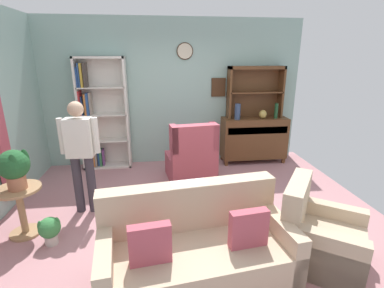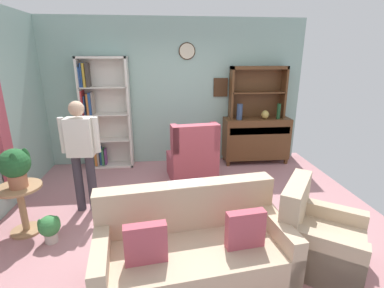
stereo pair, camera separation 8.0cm
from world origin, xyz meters
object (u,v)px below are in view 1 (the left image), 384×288
potted_plant_small (49,229)px  coffee_table (180,203)px  sideboard (254,138)px  person_reading (81,150)px  armchair_floral (318,237)px  plant_stand (21,206)px  sideboard_hutch (255,85)px  vase_round (263,114)px  bookshelf (100,116)px  wingback_chair (192,159)px  potted_plant_large (14,167)px  couch_floral (196,251)px  book_stack (173,199)px  vase_tall (238,112)px  bottle_wine (276,111)px

potted_plant_small → coffee_table: 1.54m
sideboard → person_reading: person_reading is taller
armchair_floral → plant_stand: armchair_floral is taller
sideboard_hutch → vase_round: size_ratio=6.47×
armchair_floral → person_reading: 3.06m
sideboard_hutch → vase_round: (0.13, -0.18, -0.55)m
bookshelf → wingback_chair: size_ratio=2.00×
vase_round → wingback_chair: size_ratio=0.16×
potted_plant_large → potted_plant_small: potted_plant_large is taller
vase_round → wingback_chair: (-1.51, -0.70, -0.62)m
sideboard_hutch → wingback_chair: (-1.38, -0.87, -1.18)m
armchair_floral → sideboard: bearing=84.1°
sideboard_hutch → potted_plant_large: 4.26m
armchair_floral → potted_plant_small: (-2.92, 0.65, -0.09)m
couch_floral → coffee_table: 0.86m
armchair_floral → book_stack: (-1.48, 0.73, 0.15)m
armchair_floral → vase_tall: bearing=91.6°
wingback_chair → potted_plant_large: potted_plant_large is taller
potted_plant_small → vase_round: bearing=34.0°
wingback_chair → book_stack: (-0.42, -1.49, 0.06)m
bottle_wine → book_stack: (-2.18, -2.16, -0.63)m
bottle_wine → person_reading: 3.69m
armchair_floral → potted_plant_small: 2.99m
potted_plant_large → person_reading: (0.61, 0.49, 0.01)m
wingback_chair → plant_stand: 2.60m
bookshelf → vase_round: size_ratio=12.35×
vase_round → person_reading: bearing=-153.6°
bookshelf → couch_floral: (1.40, -3.15, -0.70)m
couch_floral → plant_stand: 2.22m
bookshelf → book_stack: (1.23, -2.34, -0.57)m
person_reading → coffee_table: 1.52m
coffee_table → book_stack: bearing=-156.7°
sideboard → book_stack: size_ratio=5.96×
vase_tall → sideboard_hutch: bearing=25.9°
plant_stand → coffee_table: (1.92, -0.13, -0.03)m
wingback_chair → person_reading: (-1.60, -0.84, 0.52)m
bottle_wine → wingback_chair: (-1.77, -0.68, -0.69)m
bookshelf → vase_tall: (2.63, -0.17, 0.06)m
bookshelf → bottle_wine: bookshelf is taller
bottle_wine → armchair_floral: bottle_wine is taller
vase_round → coffee_table: 2.89m
bottle_wine → sideboard_hutch: bearing=153.0°
armchair_floral → plant_stand: size_ratio=1.73×
potted_plant_small → coffee_table: (1.53, 0.12, 0.15)m
vase_round → couch_floral: (-1.75, -3.00, -0.69)m
vase_tall → potted_plant_small: (-2.84, -2.25, -0.87)m
couch_floral → wingback_chair: 2.31m
bookshelf → coffee_table: bookshelf is taller
bottle_wine → coffee_table: bottle_wine is taller
sideboard_hutch → wingback_chair: sideboard_hutch is taller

